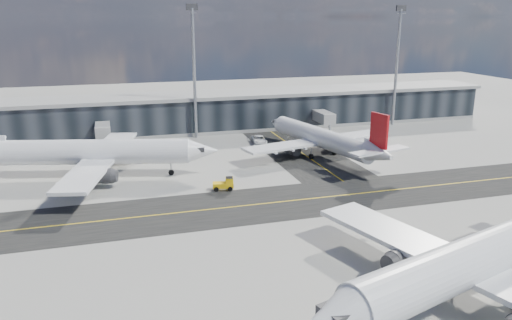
{
  "coord_description": "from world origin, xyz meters",
  "views": [
    {
      "loc": [
        -17.89,
        -61.0,
        26.23
      ],
      "look_at": [
        2.85,
        9.78,
        5.0
      ],
      "focal_mm": 35.0,
      "sensor_mm": 36.0,
      "label": 1
    }
  ],
  "objects_px": {
    "airliner_af": "(90,152)",
    "airliner_redtail": "(322,138)",
    "airliner_near": "(485,255)",
    "service_van": "(259,140)",
    "baggage_tug": "(225,184)"
  },
  "relations": [
    {
      "from": "service_van",
      "to": "airliner_near",
      "type": "bearing_deg",
      "value": -80.74
    },
    {
      "from": "airliner_near",
      "to": "service_van",
      "type": "distance_m",
      "value": 64.45
    },
    {
      "from": "airliner_af",
      "to": "airliner_near",
      "type": "bearing_deg",
      "value": 50.26
    },
    {
      "from": "service_van",
      "to": "baggage_tug",
      "type": "bearing_deg",
      "value": -110.45
    },
    {
      "from": "airliner_af",
      "to": "airliner_redtail",
      "type": "bearing_deg",
      "value": 104.37
    },
    {
      "from": "airliner_redtail",
      "to": "baggage_tug",
      "type": "bearing_deg",
      "value": -161.95
    },
    {
      "from": "airliner_redtail",
      "to": "airliner_near",
      "type": "xyz_separation_m",
      "value": [
        -5.42,
        -50.88,
        0.69
      ]
    },
    {
      "from": "airliner_af",
      "to": "baggage_tug",
      "type": "relative_size",
      "value": 12.05
    },
    {
      "from": "airliner_af",
      "to": "service_van",
      "type": "distance_m",
      "value": 36.68
    },
    {
      "from": "airliner_near",
      "to": "airliner_redtail",
      "type": "bearing_deg",
      "value": -22.97
    },
    {
      "from": "airliner_redtail",
      "to": "airliner_near",
      "type": "relative_size",
      "value": 0.85
    },
    {
      "from": "airliner_af",
      "to": "service_van",
      "type": "relative_size",
      "value": 7.04
    },
    {
      "from": "airliner_af",
      "to": "baggage_tug",
      "type": "bearing_deg",
      "value": 70.49
    },
    {
      "from": "airliner_redtail",
      "to": "service_van",
      "type": "height_order",
      "value": "airliner_redtail"
    },
    {
      "from": "baggage_tug",
      "to": "service_van",
      "type": "distance_m",
      "value": 30.3
    }
  ]
}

